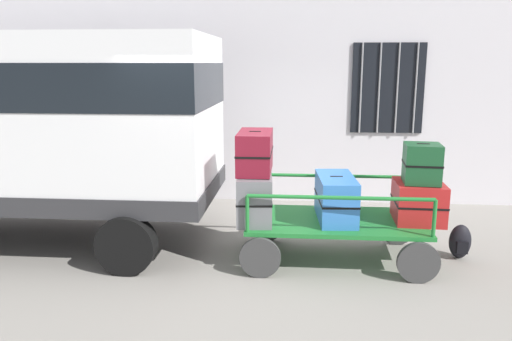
% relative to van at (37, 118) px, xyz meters
% --- Properties ---
extents(ground_plane, '(40.00, 40.00, 0.00)m').
position_rel_van_xyz_m(ground_plane, '(2.77, -0.28, -1.70)').
color(ground_plane, gray).
extents(building_wall, '(12.00, 0.38, 5.00)m').
position_rel_van_xyz_m(building_wall, '(2.77, 2.44, 0.79)').
color(building_wall, silver).
rests_on(building_wall, ground).
extents(van, '(4.73, 2.22, 2.77)m').
position_rel_van_xyz_m(van, '(0.00, 0.00, 0.00)').
color(van, white).
rests_on(van, ground).
extents(luggage_cart, '(2.25, 1.28, 0.53)m').
position_rel_van_xyz_m(luggage_cart, '(3.94, -0.41, -1.28)').
color(luggage_cart, '#1E722D').
rests_on(luggage_cart, ground).
extents(cart_railing, '(2.12, 1.14, 0.45)m').
position_rel_van_xyz_m(cart_railing, '(3.94, -0.41, -0.81)').
color(cart_railing, '#1E722D').
rests_on(cart_railing, luggage_cart).
extents(suitcase_left_bottom, '(0.49, 0.99, 0.58)m').
position_rel_van_xyz_m(suitcase_left_bottom, '(2.95, -0.43, -0.89)').
color(suitcase_left_bottom, slate).
rests_on(suitcase_left_bottom, luggage_cart).
extents(suitcase_left_middle, '(0.42, 0.83, 0.50)m').
position_rel_van_xyz_m(suitcase_left_middle, '(2.95, -0.38, -0.35)').
color(suitcase_left_middle, maroon).
rests_on(suitcase_left_middle, suitcase_left_bottom).
extents(suitcase_midleft_bottom, '(0.50, 0.95, 0.54)m').
position_rel_van_xyz_m(suitcase_midleft_bottom, '(3.94, -0.39, -0.91)').
color(suitcase_midleft_bottom, '#3372C6').
rests_on(suitcase_midleft_bottom, luggage_cart).
extents(suitcase_center_bottom, '(0.60, 0.68, 0.49)m').
position_rel_van_xyz_m(suitcase_center_bottom, '(4.94, -0.38, -0.93)').
color(suitcase_center_bottom, '#B21E1E').
rests_on(suitcase_center_bottom, luggage_cart).
extents(suitcase_center_middle, '(0.46, 0.47, 0.48)m').
position_rel_van_xyz_m(suitcase_center_middle, '(4.94, -0.42, -0.45)').
color(suitcase_center_middle, '#194C28').
rests_on(suitcase_center_middle, suitcase_center_bottom).
extents(backpack, '(0.27, 0.22, 0.44)m').
position_rel_van_xyz_m(backpack, '(5.53, -0.24, -1.49)').
color(backpack, black).
rests_on(backpack, ground).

